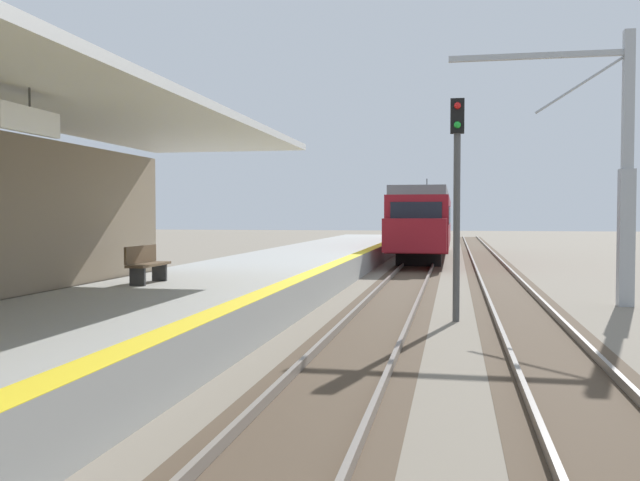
% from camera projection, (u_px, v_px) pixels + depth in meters
% --- Properties ---
extents(station_platform, '(5.00, 80.00, 0.91)m').
position_uv_depth(station_platform, '(199.00, 299.00, 17.11)').
color(station_platform, '#999993').
rests_on(station_platform, ground).
extents(track_pair_nearest_platform, '(2.34, 120.00, 0.16)m').
position_uv_depth(track_pair_nearest_platform, '(393.00, 300.00, 20.23)').
color(track_pair_nearest_platform, '#4C3D2D').
rests_on(track_pair_nearest_platform, ground).
extents(track_pair_middle, '(2.34, 120.00, 0.16)m').
position_uv_depth(track_pair_middle, '(515.00, 303.00, 19.59)').
color(track_pair_middle, '#4C3D2D').
rests_on(track_pair_middle, ground).
extents(approaching_train, '(2.93, 19.60, 4.76)m').
position_uv_depth(approaching_train, '(424.00, 220.00, 40.29)').
color(approaching_train, maroon).
rests_on(approaching_train, ground).
extents(rail_signal_post, '(0.32, 0.34, 5.20)m').
position_uv_depth(rail_signal_post, '(457.00, 185.00, 16.39)').
color(rail_signal_post, '#4C4C4C').
rests_on(rail_signal_post, ground).
extents(catenary_pylon_far_side, '(5.00, 0.40, 7.50)m').
position_uv_depth(catenary_pylon_far_side, '(615.00, 175.00, 19.16)').
color(catenary_pylon_far_side, '#9EA3A8').
rests_on(catenary_pylon_far_side, ground).
extents(platform_bench, '(0.45, 1.60, 0.88)m').
position_uv_depth(platform_bench, '(146.00, 263.00, 16.44)').
color(platform_bench, brown).
rests_on(platform_bench, station_platform).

